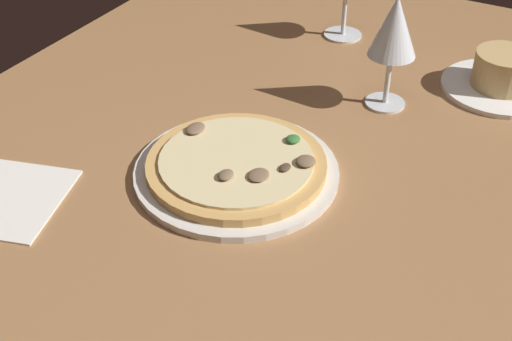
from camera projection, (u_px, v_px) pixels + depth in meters
The scene contains 4 objects.
dining_table at pixel (276, 217), 86.12cm from camera, with size 150.00×110.00×4.00cm, color #996B42.
pizza_main at pixel (237, 167), 89.26cm from camera, with size 26.79×26.79×3.37cm.
ramekin_on_saucer at pixel (502, 76), 106.37cm from camera, with size 18.12×18.12×6.28cm.
wine_glass_near at pixel (394, 30), 97.06cm from camera, with size 7.04×7.04×17.29cm.
Camera 1 is at (58.74, 29.39, 58.07)cm, focal length 48.22 mm.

